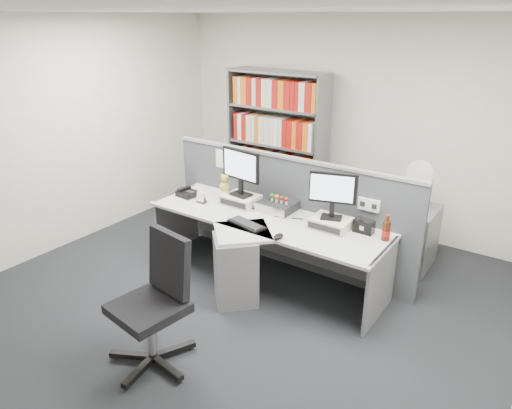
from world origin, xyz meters
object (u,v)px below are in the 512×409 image
Objects in this scene: speaker at (364,226)px; monitor_left at (241,169)px; desk_fan at (420,179)px; desk at (253,248)px; mouse at (278,236)px; desk_calendar at (202,198)px; shelving_unit at (277,147)px; desk_phone at (187,193)px; desktop_pc at (277,206)px; filing_cabinet at (412,238)px; keyboard at (246,224)px; cola_bottle at (386,231)px; monitor_right at (333,192)px; office_chair at (157,298)px.

monitor_left is at bearing -176.61° from speaker.
monitor_left is 0.94× the size of desk_fan.
mouse reaches higher than desk.
desk is at bearing -11.24° from desk_calendar.
speaker is 2.34m from shelving_unit.
speaker is (2.06, 0.25, 0.03)m from desk_phone.
mouse is (0.38, -0.58, -0.03)m from desktop_pc.
filing_cabinet is (1.63, 1.02, -0.78)m from monitor_left.
desk is 0.89m from monitor_left.
desk_phone is (-0.66, -0.16, -0.37)m from monitor_left.
desk is 5.96× the size of keyboard.
desk_calendar is 0.49× the size of cola_bottle.
desk_calendar is at bearing -159.74° from desktop_pc.
monitor_right is 3.73× the size of desk_calendar.
mouse is 1.00m from cola_bottle.
desk_phone is (-1.09, 0.22, 0.30)m from desk.
desk_phone is at bearing 167.57° from desk_calendar.
keyboard is at bearing -130.62° from filing_cabinet.
shelving_unit reaches higher than mouse.
mouse is at bearing -118.36° from desk_fan.
speaker is at bearing 26.85° from keyboard.
monitor_left is (-0.43, 0.38, 0.67)m from desk.
desk_calendar reaches higher than filing_cabinet.
desk_calendar is 0.18× the size of filing_cabinet.
filing_cabinet is at bearing 90.00° from desk_fan.
office_chair reaches higher than desk_calendar.
desk_phone is 2.59m from desk_fan.
speaker is at bearing 25.55° from desk.
keyboard is (-0.71, -0.43, -0.36)m from monitor_right.
desktop_pc reaches higher than desk.
keyboard is (-0.04, -0.51, -0.04)m from desktop_pc.
mouse is 0.11× the size of office_chair.
desk_calendar is 0.12× the size of office_chair.
monitor_left reaches higher than speaker.
keyboard is at bearing -15.31° from desk_calendar.
desk is 0.49m from mouse.
monitor_left is 4.14× the size of desk_calendar.
speaker is 0.10× the size of shelving_unit.
mouse is at bearing -146.68° from cola_bottle.
filing_cabinet is at bearing 31.58° from desk_calendar.
monitor_left is at bearing -148.08° from filing_cabinet.
cola_bottle is at bearing 7.42° from desk_calendar.
desktop_pc is (0.43, 0.08, -0.36)m from monitor_left.
monitor_right is at bearing -6.58° from desktop_pc.
desk_calendar is at bearing -172.58° from cola_bottle.
shelving_unit is at bearing 146.00° from cola_bottle.
desk_phone is (-1.04, 0.27, 0.02)m from keyboard.
shelving_unit is (-2.11, 1.42, 0.16)m from cola_bottle.
filing_cabinet is at bearing 62.37° from monitor_right.
keyboard is at bearing -130.63° from desk_fan.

